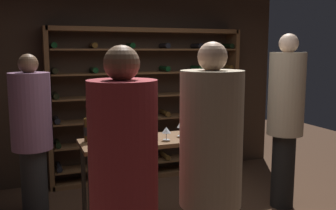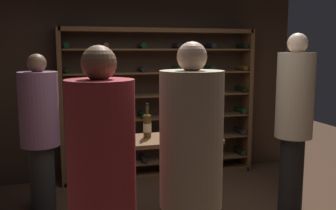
{
  "view_description": "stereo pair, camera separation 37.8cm",
  "coord_description": "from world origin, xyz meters",
  "px_view_note": "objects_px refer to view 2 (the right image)",
  "views": [
    {
      "loc": [
        -1.53,
        -3.22,
        1.87
      ],
      "look_at": [
        -0.19,
        0.28,
        1.32
      ],
      "focal_mm": 40.3,
      "sensor_mm": 36.0,
      "label": 1
    },
    {
      "loc": [
        -1.17,
        -3.34,
        1.87
      ],
      "look_at": [
        -0.19,
        0.28,
        1.32
      ],
      "focal_mm": 40.3,
      "sensor_mm": 36.0,
      "label": 2
    }
  ],
  "objects_px": {
    "wine_glass_stemmed_center": "(181,125)",
    "person_host_in_suit": "(191,172)",
    "person_guest_blue_shirt": "(294,115)",
    "wine_bottle_red_label": "(147,125)",
    "person_guest_plum_blouse": "(40,126)",
    "wine_bottle_amber_reserve": "(89,127)",
    "wine_rack": "(160,104)",
    "tasting_table": "(150,150)",
    "wine_glass_stemmed_left": "(165,131)",
    "person_bystander_red_print": "(102,179)"
  },
  "relations": [
    {
      "from": "person_host_in_suit",
      "to": "wine_bottle_red_label",
      "type": "relative_size",
      "value": 5.51
    },
    {
      "from": "wine_bottle_red_label",
      "to": "wine_glass_stemmed_center",
      "type": "distance_m",
      "value": 0.35
    },
    {
      "from": "person_bystander_red_print",
      "to": "wine_bottle_amber_reserve",
      "type": "height_order",
      "value": "person_bystander_red_print"
    },
    {
      "from": "tasting_table",
      "to": "person_guest_plum_blouse",
      "type": "distance_m",
      "value": 1.4
    },
    {
      "from": "person_guest_blue_shirt",
      "to": "person_bystander_red_print",
      "type": "relative_size",
      "value": 1.08
    },
    {
      "from": "person_guest_blue_shirt",
      "to": "wine_bottle_red_label",
      "type": "height_order",
      "value": "person_guest_blue_shirt"
    },
    {
      "from": "person_host_in_suit",
      "to": "wine_bottle_red_label",
      "type": "distance_m",
      "value": 1.36
    },
    {
      "from": "person_guest_plum_blouse",
      "to": "wine_bottle_amber_reserve",
      "type": "bearing_deg",
      "value": 34.89
    },
    {
      "from": "person_bystander_red_print",
      "to": "wine_bottle_red_label",
      "type": "relative_size",
      "value": 5.44
    },
    {
      "from": "wine_glass_stemmed_center",
      "to": "person_host_in_suit",
      "type": "bearing_deg",
      "value": -104.39
    },
    {
      "from": "tasting_table",
      "to": "wine_glass_stemmed_center",
      "type": "height_order",
      "value": "wine_glass_stemmed_center"
    },
    {
      "from": "wine_bottle_red_label",
      "to": "wine_glass_stemmed_left",
      "type": "bearing_deg",
      "value": -46.96
    },
    {
      "from": "person_bystander_red_print",
      "to": "wine_glass_stemmed_left",
      "type": "distance_m",
      "value": 1.34
    },
    {
      "from": "person_guest_blue_shirt",
      "to": "wine_glass_stemmed_left",
      "type": "height_order",
      "value": "person_guest_blue_shirt"
    },
    {
      "from": "tasting_table",
      "to": "person_guest_blue_shirt",
      "type": "relative_size",
      "value": 0.68
    },
    {
      "from": "person_guest_blue_shirt",
      "to": "person_bystander_red_print",
      "type": "height_order",
      "value": "person_guest_blue_shirt"
    },
    {
      "from": "wine_bottle_red_label",
      "to": "person_bystander_red_print",
      "type": "bearing_deg",
      "value": -114.02
    },
    {
      "from": "person_host_in_suit",
      "to": "wine_glass_stemmed_left",
      "type": "bearing_deg",
      "value": -116.19
    },
    {
      "from": "tasting_table",
      "to": "person_bystander_red_print",
      "type": "height_order",
      "value": "person_bystander_red_print"
    },
    {
      "from": "person_guest_plum_blouse",
      "to": "wine_bottle_amber_reserve",
      "type": "relative_size",
      "value": 5.24
    },
    {
      "from": "person_guest_blue_shirt",
      "to": "wine_glass_stemmed_left",
      "type": "xyz_separation_m",
      "value": [
        -1.56,
        -0.18,
        -0.06
      ]
    },
    {
      "from": "person_bystander_red_print",
      "to": "wine_glass_stemmed_left",
      "type": "bearing_deg",
      "value": 24.42
    },
    {
      "from": "wine_bottle_amber_reserve",
      "to": "wine_bottle_red_label",
      "type": "height_order",
      "value": "same"
    },
    {
      "from": "person_guest_plum_blouse",
      "to": "person_host_in_suit",
      "type": "relative_size",
      "value": 0.95
    },
    {
      "from": "wine_bottle_amber_reserve",
      "to": "person_guest_plum_blouse",
      "type": "bearing_deg",
      "value": 125.0
    },
    {
      "from": "wine_bottle_red_label",
      "to": "person_host_in_suit",
      "type": "bearing_deg",
      "value": -89.69
    },
    {
      "from": "wine_bottle_amber_reserve",
      "to": "wine_glass_stemmed_center",
      "type": "bearing_deg",
      "value": -7.82
    },
    {
      "from": "person_host_in_suit",
      "to": "wine_bottle_red_label",
      "type": "height_order",
      "value": "person_host_in_suit"
    },
    {
      "from": "wine_rack",
      "to": "person_bystander_red_print",
      "type": "xyz_separation_m",
      "value": [
        -1.11,
        -2.94,
        -0.03
      ]
    },
    {
      "from": "wine_rack",
      "to": "wine_glass_stemmed_center",
      "type": "distance_m",
      "value": 1.71
    },
    {
      "from": "wine_rack",
      "to": "person_bystander_red_print",
      "type": "height_order",
      "value": "wine_rack"
    },
    {
      "from": "wine_bottle_amber_reserve",
      "to": "wine_glass_stemmed_center",
      "type": "height_order",
      "value": "wine_bottle_amber_reserve"
    },
    {
      "from": "person_guest_plum_blouse",
      "to": "wine_glass_stemmed_center",
      "type": "bearing_deg",
      "value": 59.1
    },
    {
      "from": "wine_rack",
      "to": "person_host_in_suit",
      "type": "xyz_separation_m",
      "value": [
        -0.53,
        -3.01,
        -0.01
      ]
    },
    {
      "from": "wine_bottle_red_label",
      "to": "wine_glass_stemmed_left",
      "type": "distance_m",
      "value": 0.21
    },
    {
      "from": "wine_glass_stemmed_left",
      "to": "person_guest_plum_blouse",
      "type": "bearing_deg",
      "value": 141.86
    },
    {
      "from": "tasting_table",
      "to": "person_guest_plum_blouse",
      "type": "relative_size",
      "value": 0.76
    },
    {
      "from": "person_bystander_red_print",
      "to": "tasting_table",
      "type": "bearing_deg",
      "value": 31.14
    },
    {
      "from": "wine_rack",
      "to": "person_bystander_red_print",
      "type": "distance_m",
      "value": 3.15
    },
    {
      "from": "wine_glass_stemmed_left",
      "to": "wine_bottle_red_label",
      "type": "bearing_deg",
      "value": 133.04
    },
    {
      "from": "person_bystander_red_print",
      "to": "wine_glass_stemmed_center",
      "type": "distance_m",
      "value": 1.55
    },
    {
      "from": "person_guest_plum_blouse",
      "to": "wine_glass_stemmed_left",
      "type": "relative_size",
      "value": 13.88
    },
    {
      "from": "wine_rack",
      "to": "person_guest_plum_blouse",
      "type": "distance_m",
      "value": 1.83
    },
    {
      "from": "wine_rack",
      "to": "wine_bottle_red_label",
      "type": "xyz_separation_m",
      "value": [
        -0.54,
        -1.66,
        0.04
      ]
    },
    {
      "from": "tasting_table",
      "to": "wine_bottle_amber_reserve",
      "type": "relative_size",
      "value": 3.97
    },
    {
      "from": "wine_bottle_amber_reserve",
      "to": "wine_glass_stemmed_left",
      "type": "bearing_deg",
      "value": -18.4
    },
    {
      "from": "person_guest_blue_shirt",
      "to": "wine_glass_stemmed_left",
      "type": "distance_m",
      "value": 1.57
    },
    {
      "from": "person_bystander_red_print",
      "to": "wine_bottle_red_label",
      "type": "distance_m",
      "value": 1.41
    },
    {
      "from": "person_guest_blue_shirt",
      "to": "wine_glass_stemmed_left",
      "type": "relative_size",
      "value": 15.6
    },
    {
      "from": "wine_rack",
      "to": "person_bystander_red_print",
      "type": "relative_size",
      "value": 1.5
    }
  ]
}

